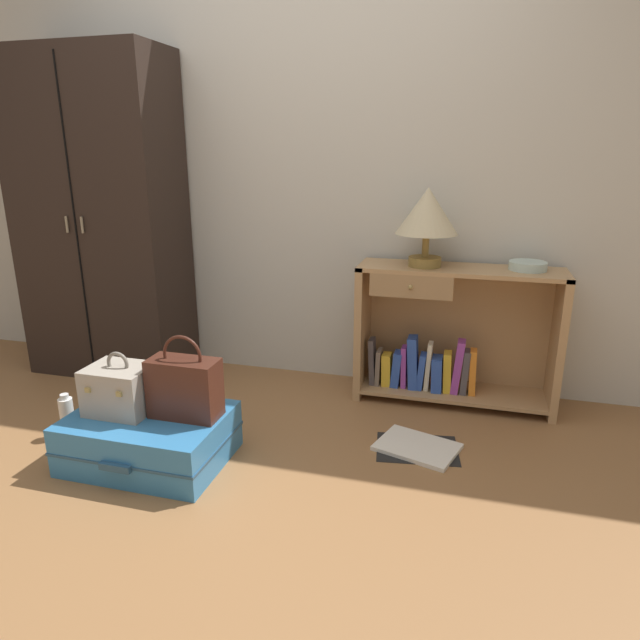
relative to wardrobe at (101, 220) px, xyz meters
name	(u,v)px	position (x,y,z in m)	size (l,w,h in m)	color
ground_plane	(193,507)	(1.17, -1.20, -0.94)	(9.00, 9.00, 0.00)	olive
back_wall	(303,157)	(1.17, 0.30, 0.36)	(6.40, 0.10, 2.60)	beige
wardrobe	(101,220)	(0.00, 0.00, 0.00)	(0.94, 0.47, 1.88)	black
bookshelf	(448,338)	(2.06, 0.08, -0.58)	(1.06, 0.33, 0.75)	tan
table_lamp	(427,214)	(1.91, 0.05, 0.08)	(0.32, 0.32, 0.41)	olive
bowl	(528,266)	(2.43, 0.09, -0.17)	(0.19, 0.19, 0.04)	silver
suitcase_large	(150,437)	(0.82, -0.94, -0.83)	(0.69, 0.52, 0.22)	teal
train_case	(121,389)	(0.70, -0.93, -0.61)	(0.28, 0.23, 0.28)	#A89E8E
handbag	(185,387)	(0.99, -0.90, -0.58)	(0.30, 0.14, 0.37)	#472319
bottle	(67,417)	(0.32, -0.85, -0.84)	(0.07, 0.07, 0.22)	white
open_book_on_floor	(417,447)	(1.97, -0.52, -0.93)	(0.42, 0.36, 0.02)	white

